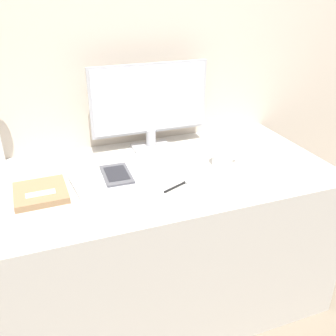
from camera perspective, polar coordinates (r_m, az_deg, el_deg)
ground_plane at (r=1.95m, az=0.40°, el=-22.28°), size 10.00×10.00×0.00m
wall_back at (r=1.86m, az=-6.12°, el=18.02°), size 3.60×0.05×2.40m
desk at (r=1.82m, az=-1.48°, el=-10.91°), size 1.53×0.76×0.73m
monitor at (r=1.80m, az=-2.76°, el=9.83°), size 0.57×0.11×0.41m
keyboard at (r=1.57m, az=7.95°, el=-1.74°), size 0.29×0.10×0.01m
laptop at (r=1.56m, az=-7.95°, el=-1.67°), size 0.37×0.24×0.02m
ereader at (r=1.57m, az=-7.84°, el=-0.95°), size 0.12×0.19×0.01m
notebook at (r=1.53m, az=-18.84°, el=-3.57°), size 0.20×0.21×0.03m
coffee_mug at (r=1.69m, az=8.38°, el=2.06°), size 0.13×0.09×0.10m
pen at (r=1.51m, az=1.37°, el=-2.77°), size 0.13×0.06×0.01m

